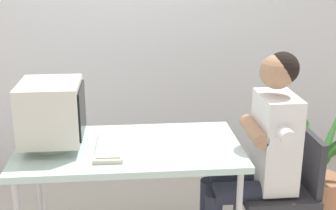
# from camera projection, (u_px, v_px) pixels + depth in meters

# --- Properties ---
(wall_back) EXTENTS (8.00, 0.10, 3.00)m
(wall_back) POSITION_uv_depth(u_px,v_px,m) (160.00, 0.00, 3.86)
(wall_back) COLOR silver
(wall_back) RESTS_ON ground_plane
(desk) EXTENTS (1.34, 0.73, 0.76)m
(desk) POSITION_uv_depth(u_px,v_px,m) (129.00, 154.00, 2.74)
(desk) COLOR #B7B7BC
(desk) RESTS_ON ground_plane
(crt_monitor) EXTENTS (0.35, 0.39, 0.40)m
(crt_monitor) POSITION_uv_depth(u_px,v_px,m) (52.00, 112.00, 2.64)
(crt_monitor) COLOR silver
(crt_monitor) RESTS_ON desk
(keyboard) EXTENTS (0.17, 0.47, 0.03)m
(keyboard) POSITION_uv_depth(u_px,v_px,m) (110.00, 145.00, 2.69)
(keyboard) COLOR beige
(keyboard) RESTS_ON desk
(office_chair) EXTENTS (0.46, 0.46, 0.80)m
(office_chair) POSITION_uv_depth(u_px,v_px,m) (284.00, 184.00, 2.90)
(office_chair) COLOR #4C4C51
(office_chair) RESTS_ON ground_plane
(person_seated) EXTENTS (0.68, 0.56, 1.32)m
(person_seated) POSITION_uv_depth(u_px,v_px,m) (260.00, 148.00, 2.80)
(person_seated) COLOR silver
(person_seated) RESTS_ON ground_plane
(potted_plant) EXTENTS (0.87, 0.82, 0.85)m
(potted_plant) POSITION_uv_depth(u_px,v_px,m) (319.00, 170.00, 3.34)
(potted_plant) COLOR #9E6647
(potted_plant) RESTS_ON ground_plane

